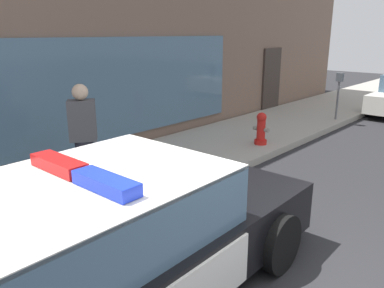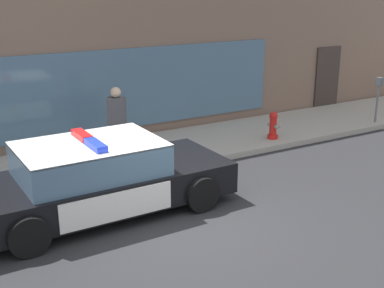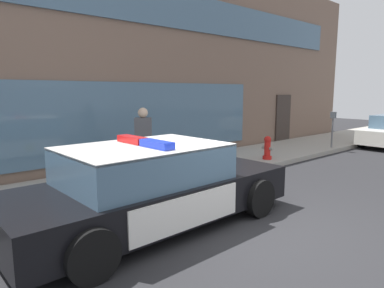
{
  "view_description": "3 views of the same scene",
  "coord_description": "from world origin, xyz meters",
  "px_view_note": "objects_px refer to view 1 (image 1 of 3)",
  "views": [
    {
      "loc": [
        -2.99,
        -1.51,
        2.59
      ],
      "look_at": [
        1.5,
        2.54,
        0.83
      ],
      "focal_mm": 36.0,
      "sensor_mm": 36.0,
      "label": 1
    },
    {
      "loc": [
        -4.16,
        -7.29,
        4.17
      ],
      "look_at": [
        1.3,
        2.1,
        0.71
      ],
      "focal_mm": 48.13,
      "sensor_mm": 36.0,
      "label": 2
    },
    {
      "loc": [
        -4.28,
        -3.31,
        2.24
      ],
      "look_at": [
        0.34,
        1.99,
        1.14
      ],
      "focal_mm": 31.63,
      "sensor_mm": 36.0,
      "label": 3
    }
  ],
  "objects_px": {
    "police_cruiser": "(100,246)",
    "parking_meter": "(339,87)",
    "pedestrian_on_sidewalk": "(84,139)",
    "fire_hydrant": "(261,129)"
  },
  "relations": [
    {
      "from": "police_cruiser",
      "to": "parking_meter",
      "type": "bearing_deg",
      "value": 7.97
    },
    {
      "from": "pedestrian_on_sidewalk",
      "to": "fire_hydrant",
      "type": "bearing_deg",
      "value": 118.7
    },
    {
      "from": "fire_hydrant",
      "to": "pedestrian_on_sidewalk",
      "type": "distance_m",
      "value": 4.24
    },
    {
      "from": "pedestrian_on_sidewalk",
      "to": "parking_meter",
      "type": "xyz_separation_m",
      "value": [
        7.84,
        -0.8,
        0.07
      ]
    },
    {
      "from": "police_cruiser",
      "to": "pedestrian_on_sidewalk",
      "type": "xyz_separation_m",
      "value": [
        1.32,
        2.27,
        0.33
      ]
    },
    {
      "from": "police_cruiser",
      "to": "pedestrian_on_sidewalk",
      "type": "bearing_deg",
      "value": 58.66
    },
    {
      "from": "fire_hydrant",
      "to": "parking_meter",
      "type": "bearing_deg",
      "value": -3.56
    },
    {
      "from": "police_cruiser",
      "to": "parking_meter",
      "type": "relative_size",
      "value": 3.66
    },
    {
      "from": "pedestrian_on_sidewalk",
      "to": "parking_meter",
      "type": "bearing_deg",
      "value": 120.66
    },
    {
      "from": "police_cruiser",
      "to": "fire_hydrant",
      "type": "distance_m",
      "value": 5.75
    }
  ]
}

